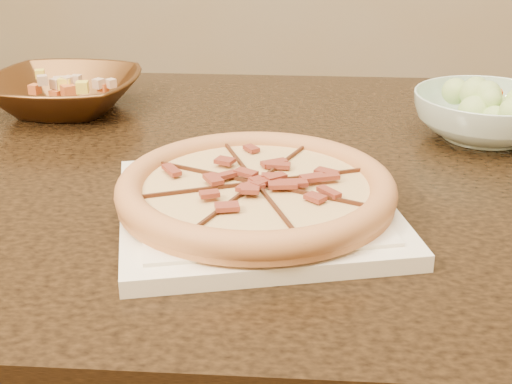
# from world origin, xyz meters

# --- Properties ---
(dining_table) EXTENTS (1.47, 1.03, 0.75)m
(dining_table) POSITION_xyz_m (-0.05, 0.11, 0.65)
(dining_table) COLOR #362311
(dining_table) RESTS_ON floor
(plate) EXTENTS (0.37, 0.37, 0.02)m
(plate) POSITION_xyz_m (0.08, -0.05, 0.76)
(plate) COLOR white
(plate) RESTS_ON dining_table
(pizza) EXTENTS (0.30, 0.30, 0.03)m
(pizza) POSITION_xyz_m (0.08, -0.05, 0.78)
(pizza) COLOR tan
(pizza) RESTS_ON plate
(bronze_bowl) EXTENTS (0.25, 0.25, 0.06)m
(bronze_bowl) POSITION_xyz_m (-0.29, 0.28, 0.78)
(bronze_bowl) COLOR brown
(bronze_bowl) RESTS_ON dining_table
(mixed_dish) EXTENTS (0.10, 0.11, 0.03)m
(mixed_dish) POSITION_xyz_m (-0.29, 0.28, 0.82)
(mixed_dish) COLOR tan
(mixed_dish) RESTS_ON bronze_bowl
(salad_bowl) EXTENTS (0.21, 0.21, 0.06)m
(salad_bowl) POSITION_xyz_m (0.36, 0.27, 0.78)
(salad_bowl) COLOR silver
(salad_bowl) RESTS_ON dining_table
(salad) EXTENTS (0.11, 0.10, 0.04)m
(salad) POSITION_xyz_m (0.36, 0.27, 0.83)
(salad) COLOR #CFE584
(salad) RESTS_ON salad_bowl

